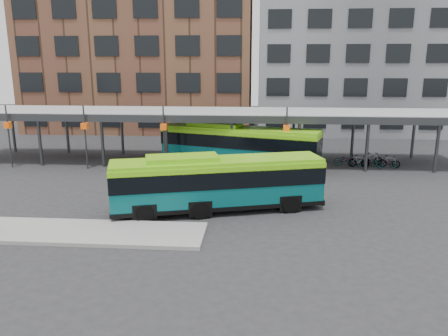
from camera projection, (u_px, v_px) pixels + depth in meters
ground at (183, 215)px, 23.33m from camera, size 120.00×120.00×0.00m
boarding_island at (58, 231)px, 20.81m from camera, size 14.00×3.00×0.18m
canopy at (208, 114)px, 34.88m from camera, size 40.00×6.53×4.80m
building_brick at (143, 36)px, 52.46m from camera, size 26.00×14.00×22.00m
building_grey at (363, 44)px, 50.79m from camera, size 24.00×14.00×20.00m
bus_front at (217, 182)px, 23.65m from camera, size 11.65×5.42×3.15m
bus_rear at (239, 145)px, 33.61m from camera, size 12.51×6.12×3.39m
bike_rack at (368, 161)px, 33.95m from camera, size 4.93×1.57×1.06m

